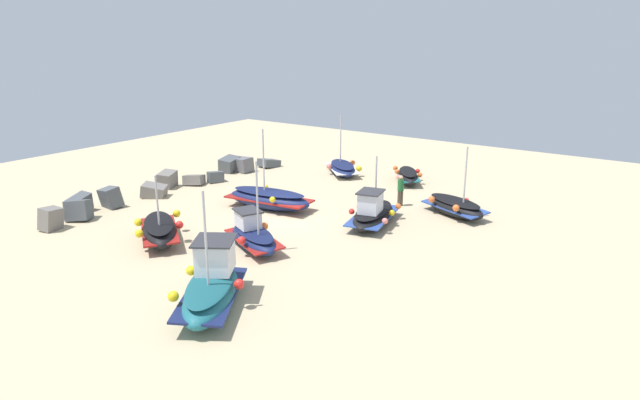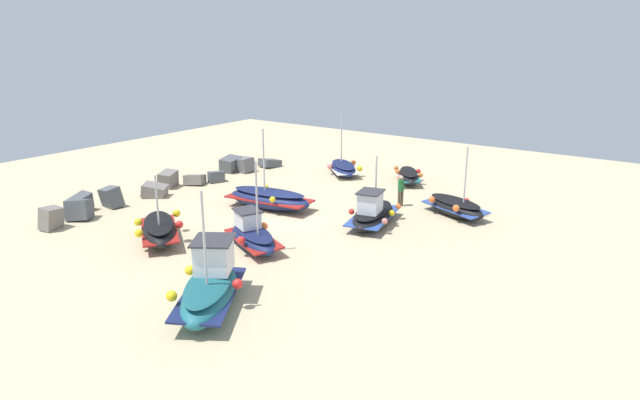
% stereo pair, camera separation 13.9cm
% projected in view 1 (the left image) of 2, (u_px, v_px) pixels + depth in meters
% --- Properties ---
extents(ground_plane, '(46.51, 46.51, 0.00)m').
position_uv_depth(ground_plane, '(282.00, 218.00, 27.37)').
color(ground_plane, '#C6B289').
extents(fishing_boat_0, '(4.26, 2.45, 3.20)m').
position_uv_depth(fishing_boat_0, '(373.00, 213.00, 26.24)').
color(fishing_boat_0, black).
rests_on(fishing_boat_0, ground_plane).
extents(fishing_boat_1, '(4.53, 3.70, 4.09)m').
position_uv_depth(fishing_boat_1, '(212.00, 287.00, 18.29)').
color(fishing_boat_1, '#1E6670').
rests_on(fishing_boat_1, ground_plane).
extents(fishing_boat_2, '(2.22, 4.79, 4.08)m').
position_uv_depth(fishing_boat_2, '(269.00, 199.00, 28.63)').
color(fishing_boat_2, navy).
rests_on(fishing_boat_2, ground_plane).
extents(fishing_boat_3, '(3.28, 2.74, 0.85)m').
position_uv_depth(fishing_boat_3, '(408.00, 176.00, 33.66)').
color(fishing_boat_3, black).
rests_on(fishing_boat_3, ground_plane).
extents(fishing_boat_4, '(2.70, 3.77, 3.86)m').
position_uv_depth(fishing_boat_4, '(253.00, 236.00, 23.41)').
color(fishing_boat_4, navy).
rests_on(fishing_boat_4, ground_plane).
extents(fishing_boat_5, '(3.43, 3.94, 3.06)m').
position_uv_depth(fishing_boat_5, '(159.00, 230.00, 24.13)').
color(fishing_boat_5, black).
rests_on(fishing_boat_5, ground_plane).
extents(fishing_boat_6, '(3.58, 3.61, 3.62)m').
position_uv_depth(fishing_boat_6, '(343.00, 168.00, 35.70)').
color(fishing_boat_6, navy).
rests_on(fishing_boat_6, ground_plane).
extents(fishing_boat_7, '(2.58, 3.77, 3.56)m').
position_uv_depth(fishing_boat_7, '(455.00, 207.00, 27.56)').
color(fishing_boat_7, black).
rests_on(fishing_boat_7, ground_plane).
extents(person_walking, '(0.32, 0.32, 1.62)m').
position_uv_depth(person_walking, '(401.00, 188.00, 28.95)').
color(person_walking, brown).
rests_on(person_walking, ground_plane).
extents(breakwater_rocks, '(16.62, 2.66, 1.27)m').
position_uv_depth(breakwater_rocks, '(174.00, 183.00, 32.04)').
color(breakwater_rocks, slate).
rests_on(breakwater_rocks, ground_plane).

